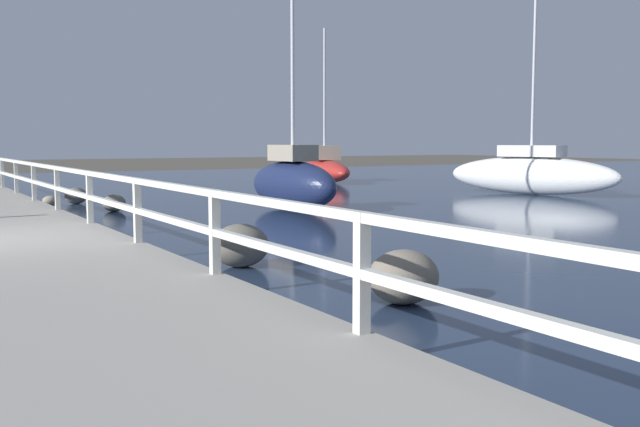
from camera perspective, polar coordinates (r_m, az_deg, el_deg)
name	(u,v)px	position (r m, az deg, el deg)	size (l,w,h in m)	color
railing	(111,192)	(12.44, -15.66, 1.56)	(0.10, 32.50, 0.93)	silver
boulder_water_edge	(404,277)	(7.91, 6.39, -4.82)	(0.77, 0.69, 0.58)	slate
boulder_mid_strip	(50,201)	(20.72, -19.90, 0.89)	(0.38, 0.34, 0.28)	gray
boulder_downstream	(76,196)	(21.33, -18.11, 1.29)	(0.60, 0.54, 0.45)	#666056
boulder_upstream	(114,203)	(18.77, -15.42, 0.78)	(0.56, 0.50, 0.42)	#666056
boulder_near_dock	(240,246)	(10.19, -6.09, -2.44)	(0.79, 0.71, 0.59)	#666056
sailboat_navy	(293,182)	(18.49, -2.08, 2.42)	(1.36, 3.50, 6.32)	#192347
sailboat_white	(531,173)	(24.74, 15.78, 2.96)	(2.83, 5.85, 6.29)	white
sailboat_red	(324,168)	(31.24, 0.34, 3.48)	(2.87, 6.13, 6.31)	red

